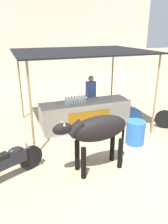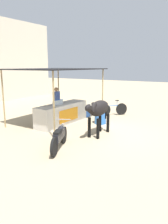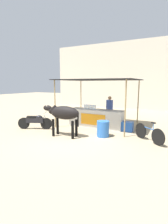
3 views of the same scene
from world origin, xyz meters
The scene contains 10 objects.
ground_plane centered at (0.00, 0.00, 0.00)m, with size 60.00×60.00×0.00m, color tan.
building_wall_far centered at (0.00, 10.44, 3.12)m, with size 16.00×0.50×6.24m, color beige.
stall_counter centered at (0.00, 2.20, 0.48)m, with size 3.00×0.82×0.96m.
stall_awning centered at (0.00, 2.50, 2.48)m, with size 4.20×3.20×2.58m.
water_bottle_row centered at (-0.35, 2.15, 1.07)m, with size 0.70×0.07×0.25m.
vendor_behind_counter centered at (0.51, 2.95, 0.85)m, with size 0.34×0.22×1.65m.
cooler_box centered at (1.73, 2.10, 0.24)m, with size 0.60×0.44×0.48m, color blue.
water_barrel centered at (1.01, 0.69, 0.36)m, with size 0.55×0.55×0.71m, color blue.
cow centered at (-0.58, -0.09, 1.03)m, with size 1.84×0.62×1.44m.
motorcycle_parked centered at (-2.58, 0.26, 0.43)m, with size 1.68×0.88×0.90m.
Camera 1 is at (-2.45, -4.20, 3.21)m, focal length 35.00 mm.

